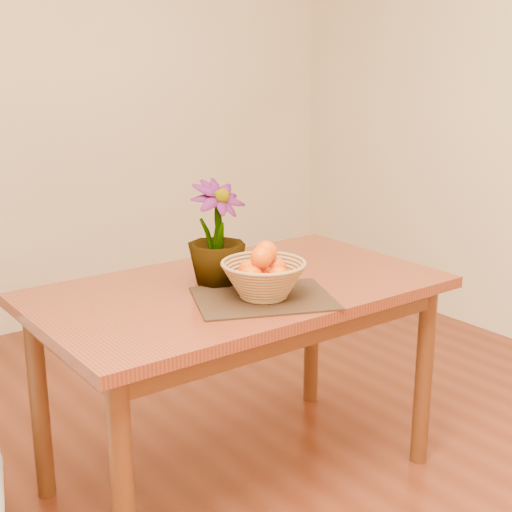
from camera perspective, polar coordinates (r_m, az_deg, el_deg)
wall_back at (r=4.10m, az=-17.78°, el=12.66°), size 4.00×0.02×2.70m
table at (r=2.49m, az=-1.37°, el=-4.25°), size 1.40×0.80×0.75m
placemat at (r=2.31m, az=0.61°, el=-3.40°), size 0.53×0.48×0.01m
wicker_basket at (r=2.29m, az=0.61°, el=-2.01°), size 0.28×0.28×0.11m
orange_pile at (r=2.28m, az=0.62°, el=-0.91°), size 0.19×0.19×0.13m
potted_plant at (r=2.43m, az=-3.18°, el=1.82°), size 0.23×0.23×0.36m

